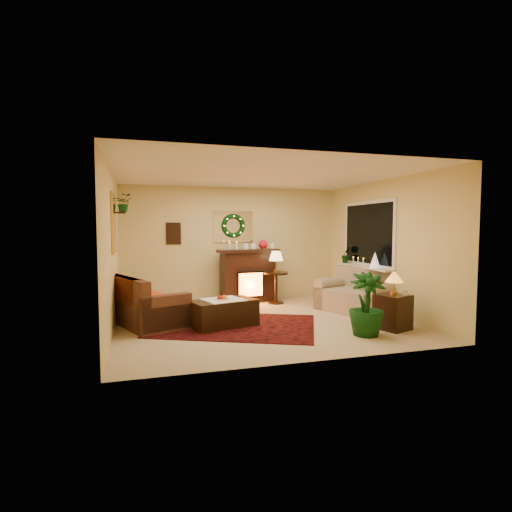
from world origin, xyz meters
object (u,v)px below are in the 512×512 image
object	(u,v)px
fireplace	(248,278)
side_table_round	(276,289)
sofa	(143,298)
end_table_square	(393,313)
loveseat	(356,291)
coffee_table	(224,314)

from	to	relation	value
fireplace	side_table_round	xyz separation A→B (m)	(0.54, -0.35, -0.23)
sofa	side_table_round	bearing A→B (deg)	-3.10
end_table_square	loveseat	bearing A→B (deg)	85.35
fireplace	loveseat	size ratio (longest dim) A/B	0.82
end_table_square	coffee_table	bearing A→B (deg)	160.04
fireplace	end_table_square	size ratio (longest dim) A/B	2.13
fireplace	coffee_table	bearing A→B (deg)	-123.03
sofa	loveseat	distance (m)	4.08
loveseat	side_table_round	size ratio (longest dim) A/B	2.14
end_table_square	sofa	bearing A→B (deg)	157.24
loveseat	coffee_table	size ratio (longest dim) A/B	1.38
fireplace	side_table_round	bearing A→B (deg)	-40.65
side_table_round	end_table_square	xyz separation A→B (m)	(1.11, -2.68, -0.05)
side_table_round	sofa	bearing A→B (deg)	-160.31
sofa	end_table_square	bearing A→B (deg)	-45.55
sofa	fireplace	size ratio (longest dim) A/B	1.61
sofa	fireplace	world-z (taller)	fireplace
fireplace	side_table_round	distance (m)	0.68
sofa	loveseat	world-z (taller)	sofa
loveseat	coffee_table	distance (m)	2.79
side_table_round	end_table_square	bearing A→B (deg)	-67.48
loveseat	fireplace	bearing A→B (deg)	114.28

